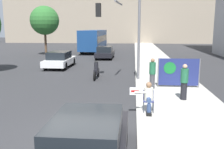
% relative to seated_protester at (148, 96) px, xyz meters
% --- Properties ---
extents(ground_plane, '(160.00, 160.00, 0.00)m').
position_rel_seated_protester_xyz_m(ground_plane, '(-2.24, -2.13, -0.77)').
color(ground_plane, '#303033').
extents(sidewalk_curb, '(3.82, 90.00, 0.15)m').
position_rel_seated_protester_xyz_m(sidewalk_curb, '(1.47, 12.87, -0.70)').
color(sidewalk_curb, '#B7B2A8').
rests_on(sidewalk_curb, ground_plane).
extents(seated_protester, '(0.94, 0.77, 1.18)m').
position_rel_seated_protester_xyz_m(seated_protester, '(0.00, 0.00, 0.00)').
color(seated_protester, '#474C56').
rests_on(seated_protester, sidewalk_curb).
extents(jogger_on_sidewalk, '(0.34, 0.34, 1.64)m').
position_rel_seated_protester_xyz_m(jogger_on_sidewalk, '(1.72, 1.90, 0.21)').
color(jogger_on_sidewalk, black).
rests_on(jogger_on_sidewalk, sidewalk_curb).
extents(pedestrian_behind, '(0.34, 0.34, 1.64)m').
position_rel_seated_protester_xyz_m(pedestrian_behind, '(0.43, 3.93, 0.20)').
color(pedestrian_behind, '#424247').
rests_on(pedestrian_behind, sidewalk_curb).
extents(protest_banner, '(2.28, 0.06, 1.59)m').
position_rel_seated_protester_xyz_m(protest_banner, '(1.88, 4.34, 0.22)').
color(protest_banner, slate).
rests_on(protest_banner, sidewalk_curb).
extents(traffic_light_pole, '(2.82, 2.59, 5.07)m').
position_rel_seated_protester_xyz_m(traffic_light_pole, '(-1.31, 6.51, 2.80)').
color(traffic_light_pole, slate).
rests_on(traffic_light_pole, sidewalk_curb).
extents(parked_car_curbside, '(1.84, 4.23, 1.36)m').
position_rel_seated_protester_xyz_m(parked_car_curbside, '(-1.65, -3.94, -0.08)').
color(parked_car_curbside, black).
rests_on(parked_car_curbside, ground_plane).
extents(car_on_road_nearest, '(1.86, 4.43, 1.40)m').
position_rel_seated_protester_xyz_m(car_on_road_nearest, '(-6.95, 11.49, -0.07)').
color(car_on_road_nearest, white).
rests_on(car_on_road_nearest, ground_plane).
extents(car_on_road_midblock, '(1.82, 4.15, 1.38)m').
position_rel_seated_protester_xyz_m(car_on_road_midblock, '(-3.80, 18.22, -0.08)').
color(car_on_road_midblock, black).
rests_on(car_on_road_midblock, ground_plane).
extents(city_bus_on_road, '(2.53, 10.82, 3.06)m').
position_rel_seated_protester_xyz_m(city_bus_on_road, '(-6.35, 26.42, 1.00)').
color(city_bus_on_road, navy).
rests_on(city_bus_on_road, ground_plane).
extents(motorcycle_on_road, '(0.28, 2.24, 1.22)m').
position_rel_seated_protester_xyz_m(motorcycle_on_road, '(-3.10, 7.12, -0.24)').
color(motorcycle_on_road, black).
rests_on(motorcycle_on_road, ground_plane).
extents(street_tree_midblock, '(3.54, 3.54, 6.07)m').
position_rel_seated_protester_xyz_m(street_tree_midblock, '(-11.62, 21.13, 3.51)').
color(street_tree_midblock, brown).
rests_on(street_tree_midblock, ground_plane).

